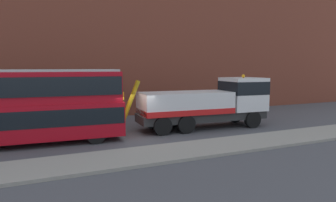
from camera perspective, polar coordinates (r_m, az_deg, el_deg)
name	(u,v)px	position (r m, az deg, el deg)	size (l,w,h in m)	color
ground_plane	(133,137)	(18.35, -6.70, -6.75)	(120.00, 120.00, 0.00)	#4C4C51
near_kerb	(159,154)	(14.50, -1.71, -10.00)	(60.00, 2.80, 0.15)	gray
building_facade	(101,20)	(26.27, -12.54, 14.83)	(60.00, 1.50, 16.00)	brown
recovery_tow_truck	(209,102)	(20.81, 7.81, -0.28)	(10.21, 3.18, 3.67)	#2D2D2D
double_decker_bus	(18,104)	(17.74, -26.68, -0.54)	(11.15, 3.21, 4.06)	#B70C19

